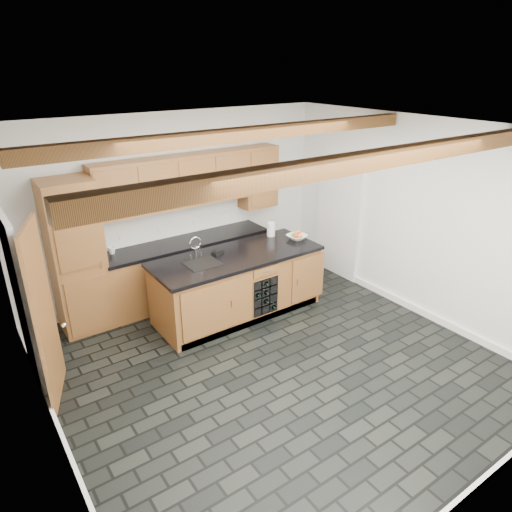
# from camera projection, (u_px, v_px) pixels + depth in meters

# --- Properties ---
(ground) EXTENTS (5.00, 5.00, 0.00)m
(ground) POSITION_uv_depth(u_px,v_px,m) (274.00, 362.00, 5.66)
(ground) COLOR black
(ground) RESTS_ON ground
(room_shell) EXTENTS (5.01, 5.00, 5.00)m
(room_shell) POSITION_uv_depth(u_px,v_px,m) (244.00, 236.00, 5.42)
(room_shell) COLOR white
(room_shell) RESTS_ON ground
(back_cabinetry) EXTENTS (3.65, 0.62, 2.20)m
(back_cabinetry) POSITION_uv_depth(u_px,v_px,m) (165.00, 241.00, 6.77)
(back_cabinetry) COLOR #966030
(back_cabinetry) RESTS_ON ground
(island) EXTENTS (2.48, 0.96, 0.93)m
(island) POSITION_uv_depth(u_px,v_px,m) (238.00, 284.00, 6.61)
(island) COLOR #966030
(island) RESTS_ON ground
(faucet) EXTENTS (0.45, 0.40, 0.34)m
(faucet) POSITION_uv_depth(u_px,v_px,m) (201.00, 260.00, 6.16)
(faucet) COLOR black
(faucet) RESTS_ON island
(kitchen_scale) EXTENTS (0.19, 0.15, 0.05)m
(kitchen_scale) POSITION_uv_depth(u_px,v_px,m) (218.00, 252.00, 6.46)
(kitchen_scale) COLOR black
(kitchen_scale) RESTS_ON island
(fruit_bowl) EXTENTS (0.31, 0.31, 0.07)m
(fruit_bowl) POSITION_uv_depth(u_px,v_px,m) (297.00, 237.00, 6.97)
(fruit_bowl) COLOR white
(fruit_bowl) RESTS_ON island
(fruit_cluster) EXTENTS (0.16, 0.17, 0.07)m
(fruit_cluster) POSITION_uv_depth(u_px,v_px,m) (297.00, 235.00, 6.96)
(fruit_cluster) COLOR red
(fruit_cluster) RESTS_ON fruit_bowl
(paper_towel) EXTENTS (0.13, 0.13, 0.22)m
(paper_towel) POSITION_uv_depth(u_px,v_px,m) (271.00, 229.00, 7.08)
(paper_towel) COLOR white
(paper_towel) RESTS_ON island
(mug) EXTENTS (0.13, 0.13, 0.10)m
(mug) POSITION_uv_depth(u_px,v_px,m) (112.00, 250.00, 6.44)
(mug) COLOR white
(mug) RESTS_ON back_cabinetry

